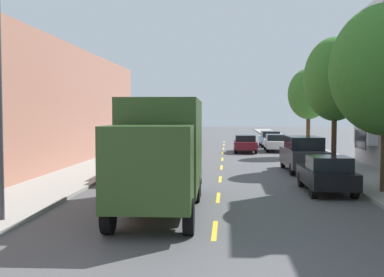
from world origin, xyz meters
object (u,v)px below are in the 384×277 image
object	(u,v)px
parked_wagon_silver	(184,136)
parked_hatchback_black	(327,174)
parked_sedan_white	(276,142)
parked_suv_red	(188,132)
street_tree_farthest	(309,94)
parked_sedan_orange	(129,164)
delivery_box_truck	(162,148)
moving_burgundy_sedan	(245,143)
street_lamp	(4,79)
street_tree_third	(335,79)
parked_suv_charcoal	(303,154)
parked_wagon_sky	(270,138)

from	to	relation	value
parked_wagon_silver	parked_hatchback_black	world-z (taller)	same
parked_sedan_white	parked_suv_red	size ratio (longest dim) A/B	0.93
street_tree_farthest	parked_sedan_orange	xyz separation A→B (m)	(-10.76, -13.58, -3.89)
delivery_box_truck	moving_burgundy_sedan	size ratio (longest dim) A/B	1.75
street_lamp	street_tree_third	bearing A→B (deg)	49.32
delivery_box_truck	parked_sedan_orange	bearing A→B (deg)	110.41
delivery_box_truck	parked_sedan_orange	size ratio (longest dim) A/B	1.73
parked_sedan_white	parked_sedan_orange	world-z (taller)	same
street_tree_farthest	street_lamp	distance (m)	26.04
parked_suv_red	street_lamp	bearing A→B (deg)	-92.22
parked_sedan_white	parked_suv_charcoal	size ratio (longest dim) A/B	0.93
parked_suv_red	moving_burgundy_sedan	world-z (taller)	parked_suv_red
street_lamp	parked_suv_red	xyz separation A→B (m)	(1.64, 42.41, -3.15)
parked_suv_charcoal	moving_burgundy_sedan	world-z (taller)	parked_suv_charcoal
parked_sedan_orange	delivery_box_truck	bearing A→B (deg)	-69.59
parked_sedan_white	parked_suv_red	world-z (taller)	parked_suv_red
delivery_box_truck	parked_wagon_sky	bearing A→B (deg)	78.38
street_tree_farthest	parked_wagon_silver	size ratio (longest dim) A/B	1.36
street_tree_third	street_lamp	xyz separation A→B (m)	(-12.35, -14.37, -0.98)
parked_suv_charcoal	parked_hatchback_black	size ratio (longest dim) A/B	1.21
parked_suv_charcoal	parked_wagon_sky	bearing A→B (deg)	90.17
street_tree_farthest	parked_sedan_white	xyz separation A→B (m)	(-1.96, 4.20, -3.89)
street_tree_farthest	delivery_box_truck	size ratio (longest dim) A/B	0.82
street_tree_farthest	moving_burgundy_sedan	bearing A→B (deg)	147.75
parked_sedan_white	delivery_box_truck	bearing A→B (deg)	-104.23
street_tree_third	street_tree_farthest	size ratio (longest dim) A/B	1.15
parked_suv_red	parked_sedan_white	bearing A→B (deg)	-60.23
parked_suv_charcoal	parked_suv_red	xyz separation A→B (m)	(-8.80, 29.32, 0.00)
street_lamp	moving_burgundy_sedan	size ratio (longest dim) A/B	1.53
parked_sedan_white	moving_burgundy_sedan	distance (m)	2.94
parked_wagon_sky	parked_sedan_orange	world-z (taller)	parked_wagon_sky
parked_hatchback_black	moving_burgundy_sedan	world-z (taller)	parked_hatchback_black
street_tree_third	parked_wagon_silver	distance (m)	25.23
street_tree_third	parked_wagon_sky	bearing A→B (deg)	96.07
street_tree_farthest	parked_hatchback_black	bearing A→B (deg)	-97.11
street_tree_farthest	delivery_box_truck	bearing A→B (deg)	-111.88
street_tree_farthest	parked_suv_red	xyz separation A→B (m)	(-10.71, 19.49, -3.65)
parked_suv_red	parked_sedan_orange	world-z (taller)	parked_suv_red
delivery_box_truck	street_tree_farthest	bearing A→B (deg)	68.12
street_tree_third	parked_wagon_sky	xyz separation A→B (m)	(-1.97, 18.47, -4.31)
street_tree_third	street_tree_farthest	xyz separation A→B (m)	(0.00, 8.55, -0.48)
parked_sedan_white	parked_hatchback_black	size ratio (longest dim) A/B	1.13
parked_suv_red	parked_wagon_silver	bearing A→B (deg)	-89.60
street_tree_third	parked_hatchback_black	world-z (taller)	street_tree_third
parked_sedan_white	street_tree_farthest	bearing A→B (deg)	-64.97
street_tree_farthest	parked_wagon_silver	distance (m)	17.94
street_tree_third	street_tree_farthest	bearing A→B (deg)	90.00
parked_sedan_white	parked_wagon_sky	bearing A→B (deg)	90.05
street_lamp	street_tree_farthest	bearing A→B (deg)	61.68
street_tree_farthest	parked_suv_red	size ratio (longest dim) A/B	1.32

